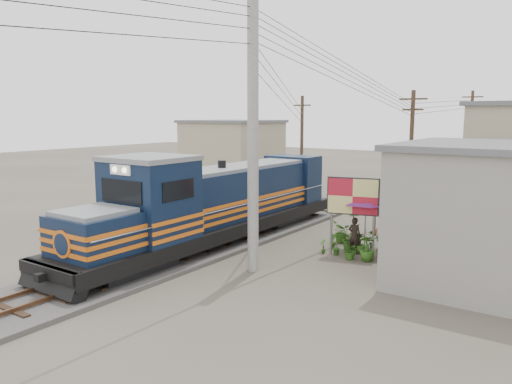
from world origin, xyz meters
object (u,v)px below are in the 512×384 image
Objects in this scene: market_umbrella at (366,196)px; vendor at (355,235)px; locomotive at (214,205)px; billboard at (353,199)px.

vendor is (-0.23, -0.53, -1.59)m from market_umbrella.
vendor is at bearing 21.15° from locomotive.
market_umbrella is at bearing -110.04° from vendor.
market_umbrella is 1.91× the size of vendor.
vendor is (5.61, 2.17, -0.99)m from locomotive.
locomotive is 6.46m from market_umbrella.
locomotive is 6.09m from vendor.
vendor is (-0.04, 0.37, -1.58)m from billboard.
locomotive reaches higher than market_umbrella.
billboard is at bearing 98.77° from vendor.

